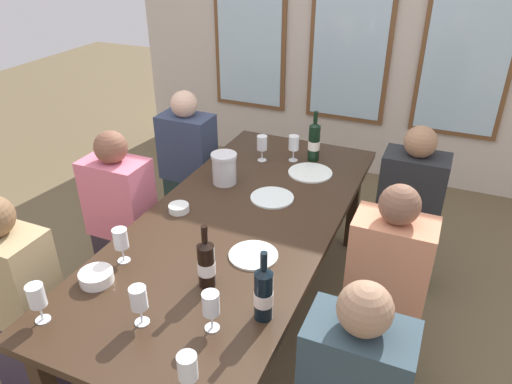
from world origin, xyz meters
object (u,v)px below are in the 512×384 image
object	(u,v)px
white_plate_2	(253,255)
tasting_bowl_1	(179,208)
white_plate_1	(272,198)
seated_person_4	(189,167)
metal_pitcher	(224,168)
wine_glass_5	(121,240)
wine_glass_3	(294,144)
wine_glass_1	(211,305)
seated_person_2	(122,220)
wine_glass_2	(139,300)
seated_person_0	(19,303)
wine_bottle_2	(314,141)
wine_glass_6	(188,369)
wine_bottle_1	(206,263)
dining_table	(239,230)
white_plate_0	(310,173)
wine_glass_4	(36,297)
wine_glass_0	(262,144)
wine_bottle_0	(264,293)
tasting_bowl_0	(96,277)
seated_person_5	(408,214)
seated_person_3	(385,289)

from	to	relation	value
white_plate_2	tasting_bowl_1	xyz separation A→B (m)	(-0.54, 0.21, 0.02)
white_plate_1	seated_person_4	world-z (taller)	seated_person_4
metal_pitcher	wine_glass_5	bearing A→B (deg)	-95.52
wine_glass_3	wine_glass_5	size ratio (longest dim) A/B	1.00
wine_glass_5	wine_glass_1	bearing A→B (deg)	-20.59
seated_person_2	seated_person_4	bearing A→B (deg)	90.00
wine_glass_2	seated_person_0	world-z (taller)	seated_person_0
white_plate_1	wine_bottle_2	xyz separation A→B (m)	(0.06, 0.59, 0.13)
white_plate_1	wine_glass_6	world-z (taller)	wine_glass_6
wine_bottle_1	wine_glass_2	distance (m)	0.33
dining_table	wine_glass_2	xyz separation A→B (m)	(-0.03, -0.84, 0.19)
white_plate_0	wine_glass_4	xyz separation A→B (m)	(-0.59, -1.65, 0.12)
white_plate_2	wine_glass_0	distance (m)	1.06
white_plate_1	wine_bottle_0	size ratio (longest dim) A/B	0.79
tasting_bowl_0	wine_glass_6	size ratio (longest dim) A/B	0.86
wine_glass_1	wine_bottle_0	bearing A→B (deg)	40.83
wine_bottle_1	tasting_bowl_1	world-z (taller)	wine_bottle_1
wine_glass_2	wine_glass_6	size ratio (longest dim) A/B	1.00
white_plate_1	tasting_bowl_0	distance (m)	1.08
white_plate_2	metal_pitcher	distance (m)	0.77
seated_person_2	seated_person_4	size ratio (longest dim) A/B	1.00
wine_glass_0	wine_glass_6	bearing A→B (deg)	-74.93
wine_glass_0	seated_person_2	xyz separation A→B (m)	(-0.63, -0.71, -0.33)
wine_glass_0	seated_person_5	bearing A→B (deg)	3.41
white_plate_0	seated_person_4	bearing A→B (deg)	171.43
white_plate_2	tasting_bowl_1	size ratio (longest dim) A/B	2.10
dining_table	seated_person_2	xyz separation A→B (m)	(-0.80, 0.01, -0.15)
wine_bottle_2	wine_glass_1	distance (m)	1.62
metal_pitcher	tasting_bowl_0	world-z (taller)	metal_pitcher
wine_glass_5	wine_glass_4	bearing A→B (deg)	-97.63
seated_person_2	tasting_bowl_1	bearing A→B (deg)	-7.94
white_plate_0	wine_bottle_2	size ratio (longest dim) A/B	0.82
wine_bottle_1	tasting_bowl_1	bearing A→B (deg)	132.26
wine_glass_3	wine_glass_5	distance (m)	1.39
wine_bottle_1	wine_glass_6	distance (m)	0.56
wine_bottle_0	wine_bottle_2	bearing A→B (deg)	99.81
wine_glass_1	seated_person_3	world-z (taller)	seated_person_3
white_plate_2	wine_glass_6	size ratio (longest dim) A/B	1.35
wine_glass_5	seated_person_0	bearing A→B (deg)	-150.90
wine_bottle_2	seated_person_2	xyz separation A→B (m)	(-0.94, -0.85, -0.35)
white_plate_2	tasting_bowl_0	distance (m)	0.71
dining_table	seated_person_2	world-z (taller)	seated_person_2
wine_bottle_1	dining_table	bearing A→B (deg)	100.23
white_plate_2	seated_person_2	bearing A→B (deg)	164.55
wine_glass_0	seated_person_4	world-z (taller)	seated_person_4
wine_glass_1	wine_glass_6	xyz separation A→B (m)	(0.07, -0.29, -0.00)
wine_glass_2	white_plate_2	bearing A→B (deg)	68.08
tasting_bowl_1	wine_glass_6	world-z (taller)	wine_glass_6
white_plate_0	seated_person_5	size ratio (longest dim) A/B	0.25
wine_glass_1	seated_person_0	world-z (taller)	seated_person_0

